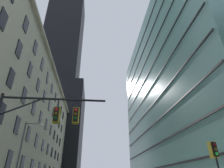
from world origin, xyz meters
The scene contains 5 objects.
dark_skyscraper centered at (-18.86, 74.63, 56.81)m, with size 25.89×25.89×195.61m.
glass_office_midrise centered at (19.98, 31.13, 20.12)m, with size 18.07×50.14×40.24m.
traffic_signal_mast centered at (-4.46, 4.68, 4.82)m, with size 6.92×0.63×6.66m.
traffic_light_near_right centered at (6.89, 5.09, 3.31)m, with size 0.40×0.63×3.93m.
street_lamppost centered at (-8.50, 14.74, 4.63)m, with size 2.05×0.32×7.57m.
Camera 1 is at (-1.17, -7.37, 1.63)m, focal length 30.45 mm.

